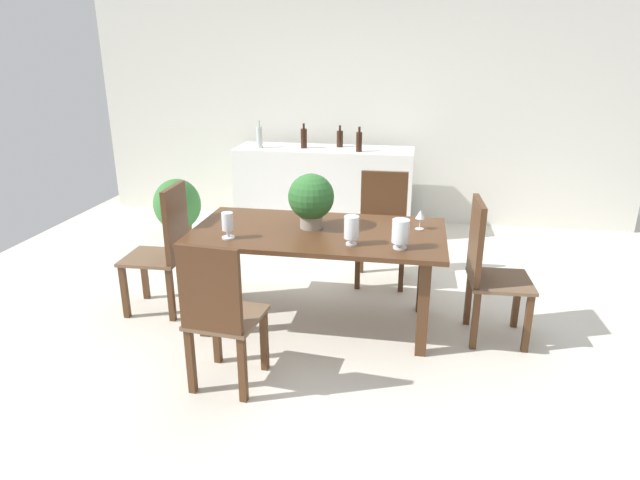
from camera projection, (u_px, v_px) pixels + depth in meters
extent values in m
plane|color=silver|center=(323.00, 310.00, 4.46)|extent=(7.04, 7.04, 0.00)
cube|color=silver|center=(360.00, 112.00, 6.44)|extent=(6.40, 0.10, 2.60)
cube|color=#4C2D19|center=(318.00, 233.00, 4.02)|extent=(1.84, 0.95, 0.03)
cube|color=#4C2D19|center=(203.00, 290.00, 3.96)|extent=(0.08, 0.08, 0.72)
cube|color=#4C2D19|center=(423.00, 307.00, 3.70)|extent=(0.08, 0.08, 0.72)
cube|color=#4C2D19|center=(233.00, 257.00, 4.58)|extent=(0.08, 0.08, 0.72)
cube|color=#4C2D19|center=(423.00, 270.00, 4.32)|extent=(0.08, 0.08, 0.72)
cube|color=#4C2D19|center=(264.00, 340.00, 3.57)|extent=(0.05, 0.05, 0.44)
cube|color=#4C2D19|center=(217.00, 333.00, 3.65)|extent=(0.05, 0.05, 0.44)
cube|color=#4C2D19|center=(243.00, 369.00, 3.24)|extent=(0.05, 0.05, 0.44)
cube|color=#4C2D19|center=(191.00, 361.00, 3.33)|extent=(0.05, 0.05, 0.44)
cube|color=brown|center=(227.00, 317.00, 3.37)|extent=(0.45, 0.47, 0.03)
cube|color=#4C2D19|center=(209.00, 290.00, 3.10)|extent=(0.38, 0.08, 0.52)
cube|color=#4C2D19|center=(358.00, 265.00, 4.78)|extent=(0.04, 0.04, 0.44)
cube|color=#4C2D19|center=(401.00, 268.00, 4.73)|extent=(0.04, 0.04, 0.44)
cube|color=#4C2D19|center=(361.00, 251.00, 5.13)|extent=(0.04, 0.04, 0.44)
cube|color=#4C2D19|center=(402.00, 253.00, 5.07)|extent=(0.04, 0.04, 0.44)
cube|color=brown|center=(382.00, 235.00, 4.85)|extent=(0.46, 0.45, 0.03)
cube|color=#4C2D19|center=(384.00, 199.00, 4.95)|extent=(0.42, 0.05, 0.51)
cube|color=#4C2D19|center=(145.00, 274.00, 4.59)|extent=(0.05, 0.05, 0.44)
cube|color=#4C2D19|center=(125.00, 292.00, 4.27)|extent=(0.05, 0.05, 0.44)
cube|color=#4C2D19|center=(188.00, 277.00, 4.54)|extent=(0.05, 0.05, 0.44)
cube|color=#4C2D19|center=(171.00, 295.00, 4.22)|extent=(0.05, 0.05, 0.44)
cube|color=brown|center=(154.00, 257.00, 4.33)|extent=(0.47, 0.44, 0.03)
cube|color=#4C2D19|center=(176.00, 223.00, 4.20)|extent=(0.05, 0.39, 0.57)
cube|color=#4C2D19|center=(528.00, 323.00, 3.78)|extent=(0.05, 0.05, 0.44)
cube|color=#4C2D19|center=(517.00, 300.00, 4.12)|extent=(0.05, 0.05, 0.44)
cube|color=#4C2D19|center=(475.00, 320.00, 3.82)|extent=(0.05, 0.05, 0.44)
cube|color=#4C2D19|center=(468.00, 298.00, 4.16)|extent=(0.05, 0.05, 0.44)
cube|color=brown|center=(500.00, 281.00, 3.89)|extent=(0.45, 0.46, 0.03)
cube|color=#4C2D19|center=(476.00, 240.00, 3.82)|extent=(0.06, 0.41, 0.57)
cylinder|color=gray|center=(311.00, 221.00, 4.06)|extent=(0.17, 0.17, 0.11)
sphere|color=#2D662D|center=(311.00, 197.00, 4.00)|extent=(0.34, 0.34, 0.34)
sphere|color=#DB9EB2|center=(325.00, 191.00, 3.90)|extent=(0.04, 0.04, 0.04)
sphere|color=#DB9EB2|center=(317.00, 198.00, 4.11)|extent=(0.04, 0.04, 0.04)
sphere|color=#DB9EB2|center=(323.00, 183.00, 4.04)|extent=(0.05, 0.05, 0.05)
cylinder|color=silver|center=(228.00, 237.00, 3.85)|extent=(0.09, 0.09, 0.01)
cylinder|color=silver|center=(228.00, 233.00, 3.84)|extent=(0.03, 0.03, 0.05)
cylinder|color=silver|center=(227.00, 221.00, 3.81)|extent=(0.08, 0.08, 0.13)
cylinder|color=silver|center=(351.00, 244.00, 3.72)|extent=(0.08, 0.08, 0.01)
cylinder|color=silver|center=(351.00, 240.00, 3.72)|extent=(0.02, 0.02, 0.04)
cylinder|color=silver|center=(352.00, 227.00, 3.68)|extent=(0.10, 0.10, 0.15)
cylinder|color=silver|center=(400.00, 247.00, 3.66)|extent=(0.09, 0.09, 0.01)
cylinder|color=silver|center=(400.00, 244.00, 3.65)|extent=(0.03, 0.03, 0.03)
cylinder|color=silver|center=(401.00, 231.00, 3.62)|extent=(0.12, 0.12, 0.16)
cylinder|color=silver|center=(419.00, 229.00, 4.04)|extent=(0.06, 0.06, 0.00)
cylinder|color=silver|center=(420.00, 223.00, 4.03)|extent=(0.01, 0.01, 0.08)
cone|color=silver|center=(420.00, 214.00, 4.00)|extent=(0.07, 0.07, 0.06)
cube|color=silver|center=(324.00, 190.00, 6.27)|extent=(1.99, 0.59, 0.95)
cylinder|color=#B2BFB7|center=(259.00, 137.00, 6.11)|extent=(0.07, 0.07, 0.23)
cylinder|color=#B2BFB7|center=(259.00, 124.00, 6.06)|extent=(0.02, 0.02, 0.07)
cylinder|color=black|center=(359.00, 142.00, 5.88)|extent=(0.07, 0.07, 0.21)
cylinder|color=black|center=(359.00, 129.00, 5.84)|extent=(0.03, 0.03, 0.06)
cylinder|color=black|center=(304.00, 138.00, 6.09)|extent=(0.07, 0.07, 0.21)
cylinder|color=black|center=(304.00, 126.00, 6.05)|extent=(0.02, 0.02, 0.06)
cylinder|color=black|center=(340.00, 139.00, 6.17)|extent=(0.07, 0.07, 0.18)
cylinder|color=black|center=(340.00, 128.00, 6.13)|extent=(0.02, 0.02, 0.06)
cylinder|color=brown|center=(179.00, 229.00, 6.19)|extent=(0.28, 0.28, 0.15)
ellipsoid|color=#387538|center=(177.00, 204.00, 6.10)|extent=(0.52, 0.52, 0.57)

